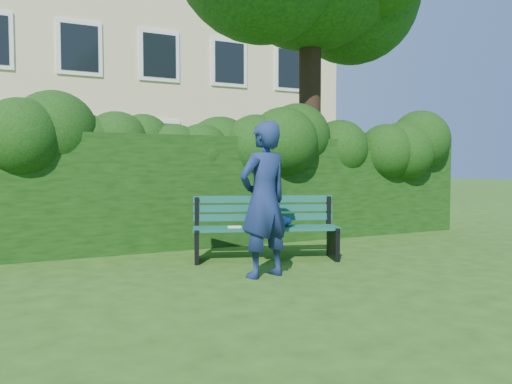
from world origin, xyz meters
name	(u,v)px	position (x,y,z in m)	size (l,w,h in m)	color
ground	(276,266)	(0.00, 0.00, 0.00)	(80.00, 80.00, 0.00)	#294815
apartment_building	(99,42)	(0.00, 13.99, 6.00)	(16.00, 8.08, 12.00)	beige
hedge	(214,191)	(0.00, 2.20, 0.90)	(10.00, 1.00, 1.80)	black
park_bench	(266,224)	(0.09, 0.46, 0.50)	(2.08, 1.20, 0.89)	#0D453D
man_reading	(264,200)	(-0.43, -0.48, 0.92)	(0.67, 0.44, 1.84)	navy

